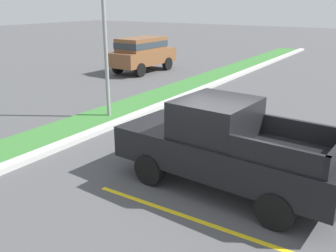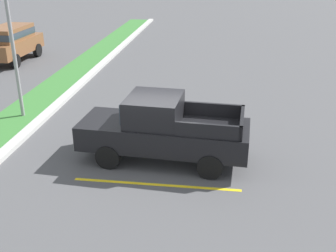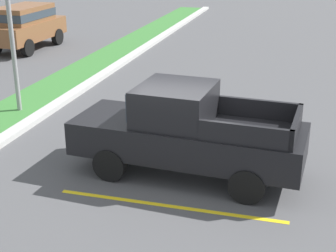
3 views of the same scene
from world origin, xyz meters
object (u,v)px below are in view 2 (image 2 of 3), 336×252
street_light (13,17)px  pickup_truck_main (162,129)px  suv_distant (11,41)px  traffic_cone (160,123)px

street_light → pickup_truck_main: bearing=-115.9°
suv_distant → street_light: bearing=-150.3°
traffic_cone → pickup_truck_main: bearing=-169.1°
pickup_truck_main → suv_distant: 15.45m
pickup_truck_main → traffic_cone: (2.27, 0.44, -0.75)m
pickup_truck_main → street_light: 7.17m
suv_distant → street_light: (-8.33, -4.74, 2.69)m
street_light → traffic_cone: size_ratio=11.25×
suv_distant → traffic_cone: suv_distant is taller
suv_distant → street_light: 9.96m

